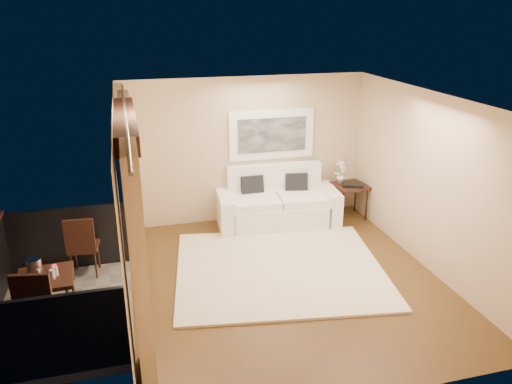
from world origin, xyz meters
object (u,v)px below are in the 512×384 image
object	(u,v)px
side_table	(350,188)
balcony_chair_far	(82,243)
bistro_table	(46,282)
ice_bucket	(34,266)
orchid	(341,171)
balcony_chair_near	(31,312)
sofa	(277,204)

from	to	relation	value
side_table	balcony_chair_far	size ratio (longest dim) A/B	0.69
bistro_table	ice_bucket	bearing A→B (deg)	137.96
orchid	balcony_chair_far	world-z (taller)	orchid
balcony_chair_near	bistro_table	bearing A→B (deg)	88.83
balcony_chair_near	sofa	bearing A→B (deg)	48.35
balcony_chair_far	balcony_chair_near	xyz separation A→B (m)	(-0.44, -1.79, 0.03)
side_table	balcony_chair_near	bearing A→B (deg)	-151.23
sofa	orchid	xyz separation A→B (m)	(1.28, 0.03, 0.52)
orchid	ice_bucket	distance (m)	5.66
balcony_chair_near	ice_bucket	size ratio (longest dim) A/B	5.19
side_table	bistro_table	size ratio (longest dim) A/B	0.89
sofa	balcony_chair_far	bearing A→B (deg)	-155.97
bistro_table	balcony_chair_far	size ratio (longest dim) A/B	0.78
balcony_chair_near	orchid	bearing A→B (deg)	40.95
sofa	ice_bucket	size ratio (longest dim) A/B	11.44
orchid	bistro_table	xyz separation A→B (m)	(-5.00, -2.50, -0.22)
ice_bucket	orchid	bearing A→B (deg)	25.03
bistro_table	sofa	bearing A→B (deg)	33.60
balcony_chair_far	balcony_chair_near	bearing A→B (deg)	81.61
bistro_table	balcony_chair_near	bearing A→B (deg)	-101.56
balcony_chair_near	ice_bucket	bearing A→B (deg)	101.88
sofa	balcony_chair_near	bearing A→B (deg)	-137.47
orchid	ice_bucket	size ratio (longest dim) A/B	2.40
side_table	sofa	bearing A→B (deg)	176.02
bistro_table	ice_bucket	size ratio (longest dim) A/B	3.82
bistro_table	balcony_chair_near	distance (m)	0.53
balcony_chair_far	side_table	bearing A→B (deg)	-161.86
balcony_chair_near	side_table	bearing A→B (deg)	39.16
side_table	ice_bucket	xyz separation A→B (m)	(-5.28, -2.27, 0.26)
ice_bucket	balcony_chair_near	bearing A→B (deg)	-88.51
balcony_chair_far	ice_bucket	bearing A→B (deg)	74.10
side_table	bistro_table	xyz separation A→B (m)	(-5.16, -2.38, 0.08)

